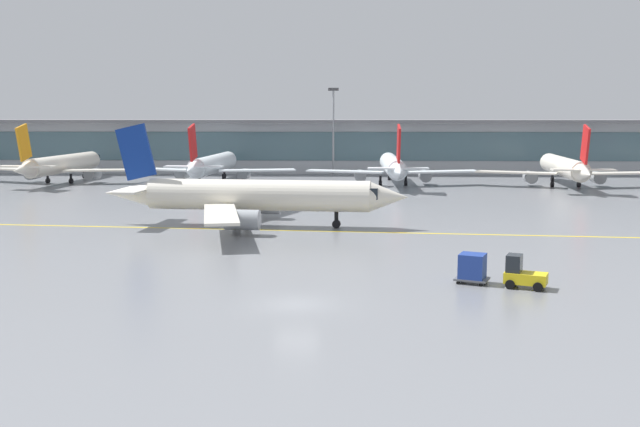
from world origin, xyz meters
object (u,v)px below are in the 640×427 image
at_px(gate_airplane_3, 393,166).
at_px(cargo_dolly_lead, 472,267).
at_px(baggage_tug, 522,274).
at_px(gate_airplane_2, 213,165).
at_px(gate_airplane_4, 564,168).
at_px(gate_airplane_1, 63,165).
at_px(taxiing_regional_jet, 255,196).
at_px(apron_light_mast_1, 333,128).

xyz_separation_m(gate_airplane_3, cargo_dolly_lead, (0.99, -64.67, -1.76)).
relative_size(gate_airplane_3, cargo_dolly_lead, 11.11).
xyz_separation_m(baggage_tug, cargo_dolly_lead, (-2.96, 1.19, 0.16)).
height_order(gate_airplane_2, gate_airplane_3, same).
relative_size(gate_airplane_4, baggage_tug, 9.66).
distance_m(gate_airplane_3, baggage_tug, 66.00).
relative_size(gate_airplane_1, taxiing_regional_jet, 0.94).
xyz_separation_m(gate_airplane_3, baggage_tug, (3.94, -65.86, -1.92)).
height_order(gate_airplane_3, gate_airplane_4, same).
bearing_deg(baggage_tug, apron_light_mast_1, 121.12).
distance_m(gate_airplane_2, cargo_dolly_lead, 72.87).
height_order(gate_airplane_3, apron_light_mast_1, apron_light_mast_1).
relative_size(gate_airplane_4, cargo_dolly_lead, 11.14).
relative_size(gate_airplane_1, baggage_tug, 9.67).
xyz_separation_m(gate_airplane_1, cargo_dolly_lead, (52.43, -66.39, -1.76)).
bearing_deg(apron_light_mast_1, gate_airplane_2, -144.27).
relative_size(cargo_dolly_lead, apron_light_mast_1, 0.17).
bearing_deg(gate_airplane_3, cargo_dolly_lead, -179.34).
height_order(gate_airplane_3, taxiing_regional_jet, taxiing_regional_jet).
relative_size(gate_airplane_2, cargo_dolly_lead, 11.15).
relative_size(gate_airplane_1, gate_airplane_2, 1.00).
bearing_deg(gate_airplane_1, apron_light_mast_1, -66.12).
bearing_deg(gate_airplane_4, taxiing_regional_jet, 137.26).
xyz_separation_m(gate_airplane_2, apron_light_mast_1, (18.60, 13.38, 5.41)).
height_order(gate_airplane_2, baggage_tug, gate_airplane_2).
bearing_deg(gate_airplane_1, gate_airplane_4, -86.89).
height_order(gate_airplane_4, baggage_tug, gate_airplane_4).
distance_m(gate_airplane_2, gate_airplane_3, 27.95).
height_order(gate_airplane_1, cargo_dolly_lead, gate_airplane_1).
bearing_deg(cargo_dolly_lead, taxiing_regional_jet, 148.14).
distance_m(taxiing_regional_jet, baggage_tug, 31.59).
relative_size(gate_airplane_3, apron_light_mast_1, 1.88).
bearing_deg(baggage_tug, gate_airplane_2, 136.95).
xyz_separation_m(gate_airplane_2, gate_airplane_4, (53.17, -3.94, 0.00)).
relative_size(gate_airplane_3, gate_airplane_4, 1.00).
bearing_deg(taxiing_regional_jet, apron_light_mast_1, 88.64).
distance_m(gate_airplane_2, apron_light_mast_1, 23.55).
xyz_separation_m(gate_airplane_2, cargo_dolly_lead, (28.85, -66.89, -1.76)).
bearing_deg(gate_airplane_2, gate_airplane_1, 95.38).
height_order(taxiing_regional_jet, baggage_tug, taxiing_regional_jet).
bearing_deg(apron_light_mast_1, cargo_dolly_lead, -82.72).
xyz_separation_m(taxiing_regional_jet, apron_light_mast_1, (6.76, 57.06, 5.24)).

